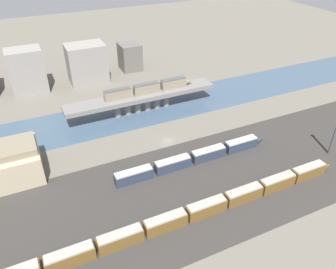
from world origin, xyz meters
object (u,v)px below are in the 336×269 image
at_px(train_on_bridge, 149,88).
at_px(train_yard_near, 191,214).
at_px(signal_tower, 336,132).
at_px(train_yard_mid, 195,158).

bearing_deg(train_on_bridge, train_yard_near, -102.41).
distance_m(train_yard_near, signal_tower, 53.83).
height_order(train_yard_mid, signal_tower, signal_tower).
bearing_deg(train_yard_mid, train_yard_near, -121.53).
distance_m(train_on_bridge, signal_tower, 65.62).
bearing_deg(train_yard_near, train_yard_mid, 58.47).
height_order(train_on_bridge, train_yard_mid, train_on_bridge).
bearing_deg(train_on_bridge, signal_tower, -51.77).
bearing_deg(train_yard_near, train_on_bridge, 77.59).
distance_m(train_yard_near, train_yard_mid, 22.99).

